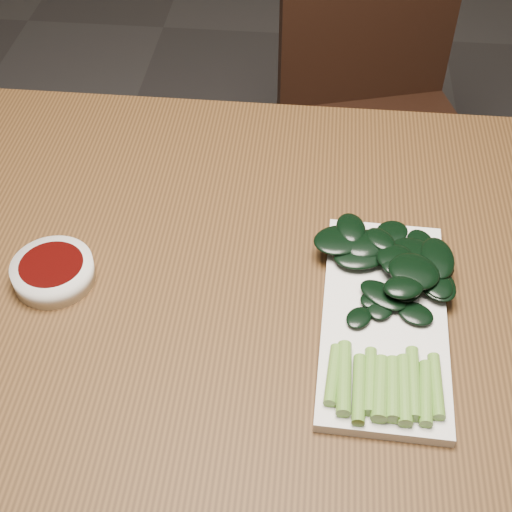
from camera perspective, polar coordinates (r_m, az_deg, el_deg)
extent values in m
cube|color=#472C14|center=(0.90, -0.89, -3.25)|extent=(1.40, 0.80, 0.04)
cube|color=black|center=(1.64, 10.13, 8.46)|extent=(0.50, 0.50, 0.04)
cylinder|color=black|center=(1.63, 5.30, -2.07)|extent=(0.04, 0.04, 0.41)
cylinder|color=black|center=(1.74, 16.27, -0.38)|extent=(0.04, 0.04, 0.41)
cylinder|color=black|center=(1.87, 2.61, 5.64)|extent=(0.04, 0.04, 0.41)
cylinder|color=black|center=(1.96, 12.48, 6.76)|extent=(0.04, 0.04, 0.41)
cube|color=black|center=(1.66, 9.19, 18.85)|extent=(0.39, 0.14, 0.44)
cylinder|color=silver|center=(0.92, -15.91, -1.24)|extent=(0.10, 0.10, 0.03)
cylinder|color=#340604|center=(0.91, -16.07, -0.69)|extent=(0.08, 0.08, 0.00)
cube|color=silver|center=(0.86, 10.20, -4.97)|extent=(0.15, 0.32, 0.01)
cylinder|color=#629332|center=(0.79, 6.19, -9.40)|extent=(0.02, 0.08, 0.01)
cylinder|color=#629332|center=(0.78, 7.05, -9.64)|extent=(0.02, 0.09, 0.02)
cylinder|color=#629332|center=(0.78, 8.25, -10.48)|extent=(0.02, 0.08, 0.01)
cylinder|color=#629332|center=(0.79, 9.10, -9.81)|extent=(0.02, 0.08, 0.01)
cylinder|color=#629332|center=(0.78, 9.91, -10.38)|extent=(0.02, 0.08, 0.02)
cylinder|color=#629332|center=(0.78, 10.88, -10.39)|extent=(0.02, 0.08, 0.02)
cylinder|color=#629332|center=(0.79, 11.79, -10.42)|extent=(0.02, 0.08, 0.02)
cylinder|color=#629332|center=(0.79, 12.47, -9.87)|extent=(0.02, 0.09, 0.01)
cylinder|color=#629332|center=(0.79, 13.43, -10.61)|extent=(0.02, 0.08, 0.01)
cylinder|color=#629332|center=(0.80, 14.22, -10.03)|extent=(0.01, 0.08, 0.01)
ellipsoid|color=black|center=(0.88, 12.52, -1.19)|extent=(0.09, 0.08, 0.01)
ellipsoid|color=black|center=(0.87, 11.75, -2.63)|extent=(0.06, 0.06, 0.01)
ellipsoid|color=black|center=(0.92, 9.23, 1.16)|extent=(0.05, 0.05, 0.01)
ellipsoid|color=black|center=(0.91, 13.07, -0.19)|extent=(0.11, 0.10, 0.01)
ellipsoid|color=black|center=(0.86, 10.12, -3.10)|extent=(0.07, 0.07, 0.01)
ellipsoid|color=black|center=(0.86, 11.71, -2.48)|extent=(0.06, 0.05, 0.01)
ellipsoid|color=black|center=(0.91, 8.76, 0.95)|extent=(0.08, 0.07, 0.01)
ellipsoid|color=black|center=(0.92, 7.60, 2.24)|extent=(0.05, 0.06, 0.01)
ellipsoid|color=black|center=(0.94, 10.83, 1.94)|extent=(0.06, 0.06, 0.01)
ellipsoid|color=black|center=(0.91, 14.30, -0.14)|extent=(0.04, 0.07, 0.01)
ellipsoid|color=black|center=(0.93, 13.06, 0.97)|extent=(0.04, 0.06, 0.01)
ellipsoid|color=black|center=(0.88, 14.23, -2.07)|extent=(0.05, 0.06, 0.01)
ellipsoid|color=black|center=(0.91, 6.68, 1.28)|extent=(0.08, 0.07, 0.01)
ellipsoid|color=black|center=(0.89, 10.99, -0.55)|extent=(0.04, 0.05, 0.01)
ellipsoid|color=black|center=(0.90, 11.10, -0.13)|extent=(0.05, 0.05, 0.01)
ellipsoid|color=black|center=(0.90, 13.51, -1.00)|extent=(0.05, 0.06, 0.01)
ellipsoid|color=black|center=(0.91, 9.93, 1.33)|extent=(0.05, 0.05, 0.01)
ellipsoid|color=black|center=(0.89, 14.07, -1.92)|extent=(0.07, 0.08, 0.01)
ellipsoid|color=black|center=(0.87, 11.01, -2.85)|extent=(0.04, 0.04, 0.01)
ellipsoid|color=black|center=(0.90, 8.50, 0.23)|extent=(0.09, 0.08, 0.01)
ellipsoid|color=black|center=(0.85, 9.93, -4.05)|extent=(0.04, 0.05, 0.01)
ellipsoid|color=black|center=(0.84, 8.22, -4.89)|extent=(0.04, 0.04, 0.01)
ellipsoid|color=black|center=(0.86, 9.69, -3.45)|extent=(0.05, 0.04, 0.01)
ellipsoid|color=black|center=(0.85, 12.65, -4.52)|extent=(0.05, 0.05, 0.01)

